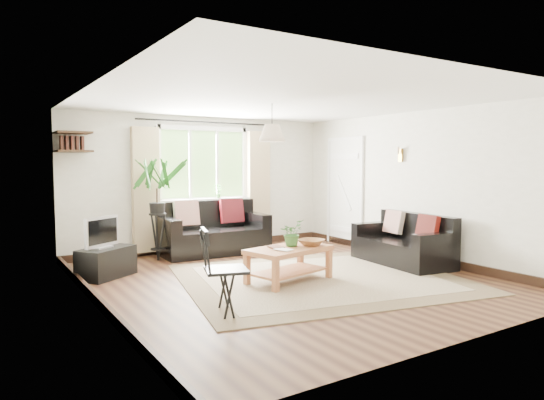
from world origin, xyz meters
TOP-DOWN VIEW (x-y plane):
  - floor at (0.00, 0.00)m, footprint 5.50×5.50m
  - ceiling at (0.00, 0.00)m, footprint 5.50×5.50m
  - wall_back at (0.00, 2.75)m, footprint 5.00×0.02m
  - wall_front at (0.00, -2.75)m, footprint 5.00×0.02m
  - wall_left at (-2.50, 0.00)m, footprint 0.02×5.50m
  - wall_right at (2.50, 0.00)m, footprint 0.02×5.50m
  - rug at (0.37, -0.24)m, footprint 4.21×3.81m
  - window at (0.00, 2.71)m, footprint 2.50×0.16m
  - door at (2.47, 1.70)m, footprint 0.06×0.96m
  - corner_shelf at (-2.25, 2.50)m, footprint 0.50×0.50m
  - pendant_lamp at (0.00, 0.40)m, footprint 0.36×0.36m
  - wall_sconce at (2.43, 0.30)m, footprint 0.12×0.12m
  - sofa_back at (-0.04, 2.23)m, footprint 1.86×1.00m
  - sofa_right at (2.05, -0.15)m, footprint 1.65×0.93m
  - coffee_table at (-0.08, -0.16)m, footprint 1.24×0.85m
  - table_plant at (0.01, -0.08)m, footprint 0.41×0.39m
  - bowl at (0.26, -0.18)m, footprint 0.44×0.44m
  - book_a at (-0.34, -0.32)m, footprint 0.22×0.25m
  - book_b at (-0.33, -0.08)m, footprint 0.19×0.24m
  - tv_stand at (-2.06, 1.42)m, footprint 0.88×0.78m
  - tv at (-2.11, 1.42)m, footprint 0.60×0.49m
  - palm_stand at (-1.07, 2.16)m, footprint 0.73×0.73m
  - folding_chair at (-1.40, -0.93)m, footprint 0.59×0.59m
  - sill_plant at (0.25, 2.63)m, footprint 0.14×0.10m

SIDE VIEW (x-z plane):
  - floor at x=0.00m, z-range 0.00..0.00m
  - rug at x=0.37m, z-range 0.00..0.02m
  - tv_stand at x=-2.06m, z-range 0.00..0.41m
  - coffee_table at x=-0.08m, z-range 0.00..0.46m
  - sofa_right at x=2.05m, z-range 0.00..0.74m
  - sofa_back at x=-0.04m, z-range 0.00..0.86m
  - folding_chair at x=-1.40m, z-range 0.00..0.90m
  - book_a at x=-0.34m, z-range 0.46..0.48m
  - book_b at x=-0.33m, z-range 0.46..0.49m
  - bowl at x=0.26m, z-range 0.46..0.55m
  - tv at x=-2.11m, z-range 0.41..0.86m
  - table_plant at x=0.01m, z-range 0.46..0.82m
  - palm_stand at x=-1.07m, z-range 0.00..1.65m
  - door at x=2.47m, z-range -0.03..2.03m
  - sill_plant at x=0.25m, z-range 0.93..1.20m
  - wall_back at x=0.00m, z-range 0.00..2.40m
  - wall_front at x=0.00m, z-range 0.00..2.40m
  - wall_left at x=-2.50m, z-range 0.00..2.40m
  - wall_right at x=2.50m, z-range 0.00..2.40m
  - window at x=0.00m, z-range 0.47..2.63m
  - wall_sconce at x=2.43m, z-range 1.60..1.88m
  - corner_shelf at x=-2.25m, z-range 1.72..2.06m
  - pendant_lamp at x=0.00m, z-range 1.78..2.32m
  - ceiling at x=0.00m, z-range 2.40..2.40m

